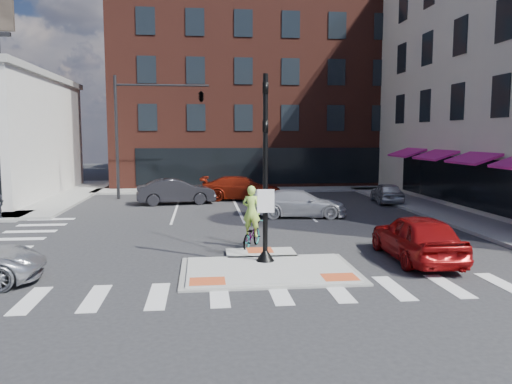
{
  "coord_description": "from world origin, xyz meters",
  "views": [
    {
      "loc": [
        -2.01,
        -15.35,
        4.2
      ],
      "look_at": [
        0.06,
        3.68,
        2.0
      ],
      "focal_mm": 35.0,
      "sensor_mm": 36.0,
      "label": 1
    }
  ],
  "objects": [
    {
      "name": "bg_car_red",
      "position": [
        0.54,
        16.68,
        0.76
      ],
      "size": [
        5.48,
        2.82,
        1.52
      ],
      "primitive_type": "imported",
      "rotation": [
        0.0,
        0.0,
        1.44
      ],
      "color": "maroon",
      "rests_on": "ground"
    },
    {
      "name": "refuge_island",
      "position": [
        0.0,
        -0.26,
        0.05
      ],
      "size": [
        5.4,
        4.65,
        0.13
      ],
      "color": "gray",
      "rests_on": "ground"
    },
    {
      "name": "sidewalk_n",
      "position": [
        3.0,
        22.0,
        0.07
      ],
      "size": [
        26.0,
        3.0,
        0.15
      ],
      "primitive_type": "cube",
      "color": "gray",
      "rests_on": "ground"
    },
    {
      "name": "sidewalk_e",
      "position": [
        10.8,
        10.0,
        0.07
      ],
      "size": [
        3.0,
        24.0,
        0.15
      ],
      "primitive_type": "cube",
      "color": "gray",
      "rests_on": "ground"
    },
    {
      "name": "ground",
      "position": [
        0.0,
        0.0,
        0.0
      ],
      "size": [
        120.0,
        120.0,
        0.0
      ],
      "primitive_type": "plane",
      "color": "#28282B",
      "rests_on": "ground"
    },
    {
      "name": "red_sedan",
      "position": [
        5.11,
        0.37,
        0.79
      ],
      "size": [
        1.98,
        4.7,
        1.59
      ],
      "primitive_type": "imported",
      "rotation": [
        0.0,
        0.0,
        3.12
      ],
      "color": "maroon",
      "rests_on": "ground"
    },
    {
      "name": "building_far_left",
      "position": [
        -4.0,
        52.0,
        5.0
      ],
      "size": [
        10.0,
        12.0,
        10.0
      ],
      "primitive_type": "cube",
      "color": "slate",
      "rests_on": "ground"
    },
    {
      "name": "building_n",
      "position": [
        3.0,
        31.99,
        7.8
      ],
      "size": [
        24.4,
        18.4,
        15.5
      ],
      "color": "#491E17",
      "rests_on": "ground"
    },
    {
      "name": "signal_pole",
      "position": [
        0.0,
        0.4,
        2.36
      ],
      "size": [
        0.6,
        0.6,
        5.98
      ],
      "color": "black",
      "rests_on": "refuge_island"
    },
    {
      "name": "white_pickup",
      "position": [
        2.95,
        9.63,
        0.69
      ],
      "size": [
        4.98,
        2.53,
        1.38
      ],
      "primitive_type": "imported",
      "rotation": [
        0.0,
        0.0,
        1.44
      ],
      "color": "silver",
      "rests_on": "ground"
    },
    {
      "name": "cyclist",
      "position": [
        -0.21,
        2.8,
        0.79
      ],
      "size": [
        1.33,
        1.99,
        2.34
      ],
      "rotation": [
        0.0,
        0.0,
        2.75
      ],
      "color": "#3F3F44",
      "rests_on": "ground"
    },
    {
      "name": "building_far_right",
      "position": [
        9.0,
        54.0,
        6.0
      ],
      "size": [
        12.0,
        12.0,
        12.0
      ],
      "primitive_type": "cube",
      "color": "brown",
      "rests_on": "ground"
    },
    {
      "name": "bg_car_silver",
      "position": [
        9.35,
        14.21,
        0.64
      ],
      "size": [
        1.99,
        3.9,
        1.27
      ],
      "primitive_type": "imported",
      "rotation": [
        0.0,
        0.0,
        3.01
      ],
      "color": "silver",
      "rests_on": "ground"
    },
    {
      "name": "mast_arm_signal",
      "position": [
        -3.47,
        18.0,
        6.21
      ],
      "size": [
        6.1,
        2.24,
        8.0
      ],
      "color": "black",
      "rests_on": "ground"
    },
    {
      "name": "bg_car_dark",
      "position": [
        -3.6,
        15.17,
        0.78
      ],
      "size": [
        4.91,
        2.33,
        1.55
      ],
      "primitive_type": "imported",
      "rotation": [
        0.0,
        0.0,
        1.72
      ],
      "color": "#242328",
      "rests_on": "ground"
    }
  ]
}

